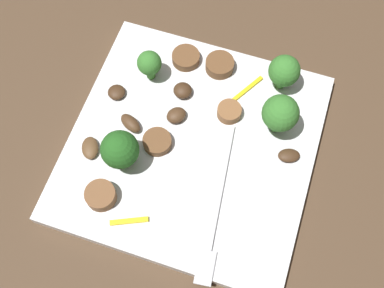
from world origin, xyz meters
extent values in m
plane|color=#4C3826|center=(0.00, 0.00, 0.00)|extent=(1.40, 1.40, 0.00)
cube|color=white|center=(0.00, 0.00, 0.01)|extent=(0.27, 0.27, 0.02)
cube|color=silver|center=(0.04, 0.05, 0.02)|extent=(0.14, 0.02, 0.00)
cube|color=silver|center=(0.13, 0.06, 0.02)|extent=(0.04, 0.02, 0.00)
cylinder|color=#296420|center=(0.04, -0.07, 0.03)|extent=(0.01, 0.01, 0.02)
sphere|color=#235B1E|center=(0.04, -0.07, 0.05)|extent=(0.04, 0.04, 0.04)
cylinder|color=#408630|center=(-0.07, -0.08, 0.03)|extent=(0.01, 0.01, 0.02)
sphere|color=#387A2D|center=(-0.07, -0.08, 0.04)|extent=(0.03, 0.03, 0.03)
cylinder|color=#408630|center=(-0.05, 0.08, 0.03)|extent=(0.01, 0.01, 0.03)
sphere|color=#387A2D|center=(-0.05, 0.08, 0.05)|extent=(0.04, 0.04, 0.04)
cylinder|color=#408630|center=(-0.11, 0.08, 0.03)|extent=(0.01, 0.01, 0.02)
sphere|color=#387A2D|center=(-0.11, 0.08, 0.05)|extent=(0.04, 0.04, 0.04)
cylinder|color=brown|center=(-0.11, 0.00, 0.02)|extent=(0.04, 0.04, 0.01)
cylinder|color=brown|center=(0.01, -0.04, 0.02)|extent=(0.05, 0.05, 0.01)
cylinder|color=brown|center=(-0.10, -0.04, 0.02)|extent=(0.04, 0.04, 0.01)
cylinder|color=brown|center=(-0.05, 0.03, 0.02)|extent=(0.04, 0.04, 0.01)
cylinder|color=brown|center=(0.09, -0.07, 0.02)|extent=(0.05, 0.05, 0.02)
ellipsoid|color=#4C331E|center=(0.00, -0.07, 0.02)|extent=(0.03, 0.03, 0.01)
ellipsoid|color=brown|center=(0.04, -0.11, 0.02)|extent=(0.03, 0.03, 0.01)
ellipsoid|color=#422B19|center=(-0.03, -0.11, 0.02)|extent=(0.03, 0.03, 0.01)
ellipsoid|color=#4C331E|center=(-0.03, -0.03, 0.02)|extent=(0.03, 0.03, 0.01)
ellipsoid|color=#422B19|center=(-0.06, -0.03, 0.02)|extent=(0.02, 0.02, 0.01)
ellipsoid|color=#422B19|center=(-0.02, 0.11, 0.02)|extent=(0.02, 0.03, 0.01)
cube|color=yellow|center=(-0.09, 0.04, 0.02)|extent=(0.04, 0.03, 0.00)
cube|color=yellow|center=(0.11, -0.03, 0.02)|extent=(0.02, 0.04, 0.00)
camera|label=1|loc=(0.21, 0.07, 0.51)|focal=44.14mm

